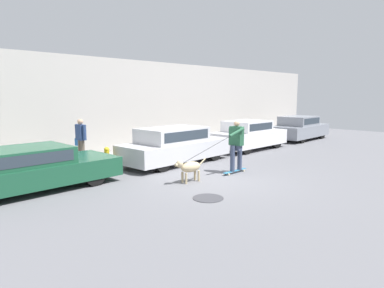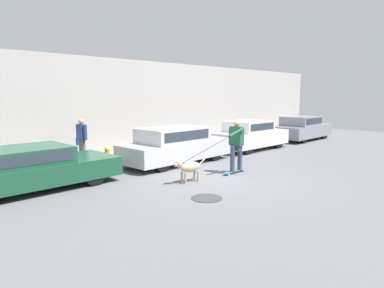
{
  "view_description": "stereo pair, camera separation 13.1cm",
  "coord_description": "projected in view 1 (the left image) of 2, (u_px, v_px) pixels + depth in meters",
  "views": [
    {
      "loc": [
        -7.73,
        -6.87,
        2.55
      ],
      "look_at": [
        0.09,
        0.96,
        0.95
      ],
      "focal_mm": 32.0,
      "sensor_mm": 36.0,
      "label": 1
    },
    {
      "loc": [
        -7.64,
        -6.96,
        2.55
      ],
      "look_at": [
        0.09,
        0.96,
        0.95
      ],
      "focal_mm": 32.0,
      "sensor_mm": 36.0,
      "label": 2
    }
  ],
  "objects": [
    {
      "name": "parked_car_2",
      "position": [
        248.0,
        135.0,
        16.02
      ],
      "size": [
        3.96,
        1.73,
        1.35
      ],
      "rotation": [
        0.0,
        0.0,
        0.0
      ],
      "color": "black",
      "rests_on": "ground_plane"
    },
    {
      "name": "parked_car_0",
      "position": [
        29.0,
        169.0,
        9.11
      ],
      "size": [
        4.62,
        1.93,
        1.18
      ],
      "rotation": [
        0.0,
        0.0,
        0.02
      ],
      "color": "black",
      "rests_on": "ground_plane"
    },
    {
      "name": "parked_car_3",
      "position": [
        300.0,
        128.0,
        19.46
      ],
      "size": [
        4.16,
        1.84,
        1.34
      ],
      "rotation": [
        0.0,
        0.0,
        0.03
      ],
      "color": "black",
      "rests_on": "ground_plane"
    },
    {
      "name": "fire_hydrant",
      "position": [
        107.0,
        158.0,
        11.73
      ],
      "size": [
        0.18,
        0.18,
        0.78
      ],
      "color": "gold",
      "rests_on": "ground_plane"
    },
    {
      "name": "back_wall",
      "position": [
        107.0,
        107.0,
        14.44
      ],
      "size": [
        32.0,
        0.3,
        4.06
      ],
      "color": "#B2ADA8",
      "rests_on": "ground_plane"
    },
    {
      "name": "sidewalk_curb",
      "position": [
        125.0,
        156.0,
        13.85
      ],
      "size": [
        30.0,
        2.14,
        0.14
      ],
      "color": "gray",
      "rests_on": "ground_plane"
    },
    {
      "name": "pedestrian_with_bag",
      "position": [
        81.0,
        138.0,
        12.46
      ],
      "size": [
        0.23,
        0.73,
        1.54
      ],
      "rotation": [
        0.0,
        0.0,
        -0.02
      ],
      "color": "brown",
      "rests_on": "sidewalk_curb"
    },
    {
      "name": "skateboarder",
      "position": [
        236.0,
        144.0,
        11.1
      ],
      "size": [
        2.8,
        0.63,
        1.73
      ],
      "rotation": [
        0.0,
        0.0,
        3.15
      ],
      "color": "beige",
      "rests_on": "ground_plane"
    },
    {
      "name": "dog",
      "position": [
        189.0,
        167.0,
        9.98
      ],
      "size": [
        1.16,
        0.37,
        0.7
      ],
      "rotation": [
        0.0,
        0.0,
        3.06
      ],
      "color": "tan",
      "rests_on": "ground_plane"
    },
    {
      "name": "manhole_cover",
      "position": [
        208.0,
        198.0,
        8.49
      ],
      "size": [
        0.77,
        0.77,
        0.01
      ],
      "color": "#38383D",
      "rests_on": "ground_plane"
    },
    {
      "name": "parked_car_1",
      "position": [
        175.0,
        146.0,
        12.76
      ],
      "size": [
        4.46,
        1.86,
        1.35
      ],
      "rotation": [
        0.0,
        0.0,
        0.03
      ],
      "color": "black",
      "rests_on": "ground_plane"
    },
    {
      "name": "ground_plane",
      "position": [
        212.0,
        178.0,
        10.58
      ],
      "size": [
        36.0,
        36.0,
        0.0
      ],
      "primitive_type": "plane",
      "color": "slate"
    }
  ]
}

